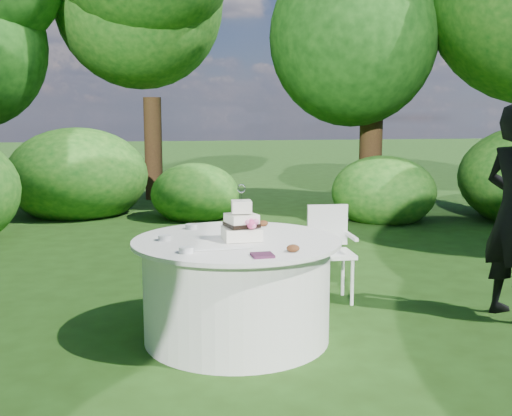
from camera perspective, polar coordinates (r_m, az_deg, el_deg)
The scene contains 8 objects.
ground at distance 4.70m, azimuth -1.83°, elevation -12.21°, with size 80.00×80.00×0.00m, color #1B360E.
napkins at distance 3.92m, azimuth 0.62°, elevation -4.52°, with size 0.14×0.14×0.02m, color #451D37.
feather_plume at distance 4.12m, azimuth -3.44°, elevation -3.92°, with size 0.48×0.07×0.01m, color white.
table at distance 4.57m, azimuth -1.85°, elevation -7.66°, with size 1.56×1.56×0.77m.
cake at distance 4.43m, azimuth -1.36°, elevation -1.62°, with size 0.27×0.28×0.41m.
chair at distance 5.56m, azimuth 7.04°, elevation -3.47°, with size 0.42×0.41×0.87m.
votives at distance 4.48m, azimuth -7.17°, elevation -2.79°, with size 0.35×0.97×0.04m.
petal_cups at distance 4.53m, azimuth 1.95°, elevation -2.53°, with size 0.11×1.08×0.05m.
Camera 1 is at (-0.82, -4.31, 1.67)m, focal length 42.00 mm.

